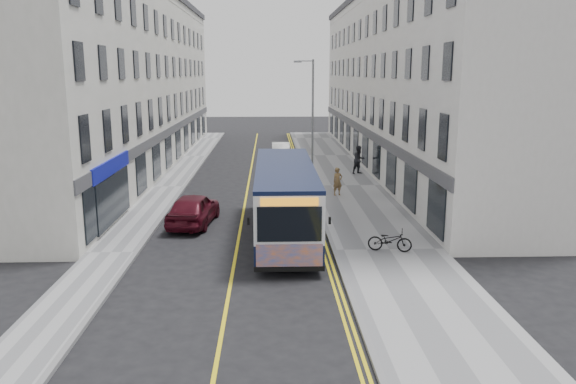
{
  "coord_description": "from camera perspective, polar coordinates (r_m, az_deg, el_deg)",
  "views": [
    {
      "loc": [
        1.37,
        -22.95,
        7.19
      ],
      "look_at": [
        2.26,
        3.15,
        1.6
      ],
      "focal_mm": 35.0,
      "sensor_mm": 36.0,
      "label": 1
    }
  ],
  "objects": [
    {
      "name": "terrace_west",
      "position": [
        45.16,
        -15.51,
        10.78
      ],
      "size": [
        6.0,
        46.0,
        13.0
      ],
      "primitive_type": "cube",
      "color": "silver",
      "rests_on": "ground"
    },
    {
      "name": "car_white",
      "position": [
        47.02,
        -0.73,
        4.15
      ],
      "size": [
        1.49,
        4.25,
        1.4
      ],
      "primitive_type": "imported",
      "rotation": [
        0.0,
        0.0,
        0.0
      ],
      "color": "silver",
      "rests_on": "ground"
    },
    {
      "name": "streetlamp",
      "position": [
        37.16,
        2.39,
        7.74
      ],
      "size": [
        1.32,
        0.18,
        8.0
      ],
      "color": "gray",
      "rests_on": "ground"
    },
    {
      "name": "road_dbl_yellow_outer",
      "position": [
        35.76,
        1.9,
        0.48
      ],
      "size": [
        0.1,
        64.0,
        0.01
      ],
      "primitive_type": "cube",
      "color": "yellow",
      "rests_on": "ground"
    },
    {
      "name": "ground",
      "position": [
        24.09,
        -5.15,
        -5.34
      ],
      "size": [
        140.0,
        140.0,
        0.0
      ],
      "primitive_type": "plane",
      "color": "black",
      "rests_on": "ground"
    },
    {
      "name": "pavement_west",
      "position": [
        36.23,
        -12.04,
        0.47
      ],
      "size": [
        2.0,
        64.0,
        0.12
      ],
      "primitive_type": "cube",
      "color": "gray",
      "rests_on": "ground"
    },
    {
      "name": "bicycle",
      "position": [
        22.97,
        10.31,
        -4.84
      ],
      "size": [
        1.85,
        1.0,
        0.92
      ],
      "primitive_type": "imported",
      "rotation": [
        0.0,
        0.0,
        1.33
      ],
      "color": "black",
      "rests_on": "pavement_east"
    },
    {
      "name": "pedestrian_near",
      "position": [
        32.87,
        5.07,
        1.08
      ],
      "size": [
        0.7,
        0.57,
        1.64
      ],
      "primitive_type": "imported",
      "rotation": [
        0.0,
        0.0,
        0.35
      ],
      "color": "olive",
      "rests_on": "pavement_east"
    },
    {
      "name": "city_bus",
      "position": [
        24.82,
        -0.32,
        -0.58
      ],
      "size": [
        2.57,
        11.02,
        3.2
      ],
      "color": "black",
      "rests_on": "ground"
    },
    {
      "name": "pedestrian_far",
      "position": [
        40.0,
        7.23,
        3.27
      ],
      "size": [
        1.21,
        1.12,
        2.0
      ],
      "primitive_type": "imported",
      "rotation": [
        0.0,
        0.0,
        0.48
      ],
      "color": "black",
      "rests_on": "pavement_east"
    },
    {
      "name": "road_dbl_yellow_inner",
      "position": [
        35.74,
        1.58,
        0.48
      ],
      "size": [
        0.1,
        64.0,
        0.01
      ],
      "primitive_type": "cube",
      "color": "yellow",
      "rests_on": "ground"
    },
    {
      "name": "terrace_east",
      "position": [
        45.1,
        11.23,
        10.99
      ],
      "size": [
        6.0,
        46.0,
        13.0
      ],
      "primitive_type": "cube",
      "color": "silver",
      "rests_on": "ground"
    },
    {
      "name": "car_maroon",
      "position": [
        27.23,
        -9.58,
        -1.71
      ],
      "size": [
        2.37,
        4.74,
        1.55
      ],
      "primitive_type": "imported",
      "rotation": [
        0.0,
        0.0,
        3.02
      ],
      "color": "#480C17",
      "rests_on": "ground"
    },
    {
      "name": "pavement_east",
      "position": [
        36.0,
        5.88,
        0.6
      ],
      "size": [
        4.5,
        64.0,
        0.12
      ],
      "primitive_type": "cube",
      "color": "gray",
      "rests_on": "ground"
    },
    {
      "name": "road_centre_line",
      "position": [
        35.7,
        -4.11,
        0.44
      ],
      "size": [
        0.12,
        64.0,
        0.01
      ],
      "primitive_type": "cube",
      "color": "yellow",
      "rests_on": "ground"
    },
    {
      "name": "kerb_west",
      "position": [
        36.07,
        -10.48,
        0.49
      ],
      "size": [
        0.18,
        64.0,
        0.13
      ],
      "primitive_type": "cube",
      "color": "slate",
      "rests_on": "ground"
    },
    {
      "name": "kerb_east",
      "position": [
        35.76,
        2.3,
        0.58
      ],
      "size": [
        0.18,
        64.0,
        0.13
      ],
      "primitive_type": "cube",
      "color": "slate",
      "rests_on": "ground"
    }
  ]
}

